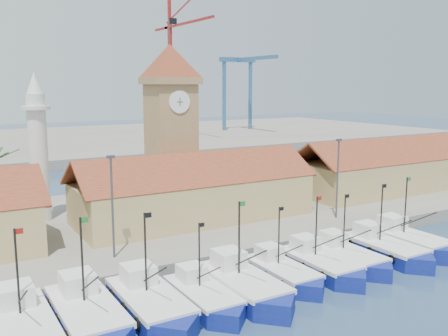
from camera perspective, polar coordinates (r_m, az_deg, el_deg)
ground at (r=41.57m, az=9.70°, el=-13.92°), size 400.00×400.00×0.00m
quay at (r=60.58m, az=-5.13°, el=-5.56°), size 140.00×32.00×1.50m
terminal at (r=142.00m, az=-20.23°, el=2.63°), size 240.00×80.00×2.00m
boat_0 at (r=36.01m, az=-21.94°, el=-16.93°), size 3.77×10.33×7.81m
boat_1 at (r=36.43m, az=-15.21°, el=-16.19°), size 3.89×10.66×8.07m
boat_2 at (r=37.25m, az=-8.25°, el=-15.38°), size 3.81×10.45×7.91m
boat_3 at (r=38.39m, az=-2.22°, el=-14.71°), size 3.23×8.84×6.69m
boat_4 at (r=39.97m, az=2.46°, el=-13.50°), size 3.83×10.50×7.95m
boat_5 at (r=43.10m, az=6.87°, el=-11.99°), size 3.24×8.88×6.72m
boat_6 at (r=45.32m, az=11.11°, el=-10.94°), size 3.48×9.53×7.21m
boat_7 at (r=47.75m, az=14.15°, el=-10.02°), size 3.36×9.20×6.96m
boat_8 at (r=50.73m, az=18.11°, el=-8.97°), size 3.63×9.93×7.52m
boat_9 at (r=53.88m, az=20.59°, el=-8.00°), size 3.74×10.26×7.76m
hall_center at (r=56.31m, az=-3.42°, el=-3.30°), size 27.04×10.13×7.61m
hall_right at (r=76.10m, az=18.55°, el=-0.44°), size 31.20×10.13×7.61m
clock_tower at (r=60.50m, az=-6.10°, el=5.18°), size 5.80×5.80×22.70m
minaret at (r=58.18m, az=-20.48°, el=2.27°), size 3.00×3.00×16.30m
lamp_posts at (r=49.21m, az=1.32°, el=-2.19°), size 80.70×0.25×9.03m
crane_red_right at (r=145.58m, az=-5.84°, el=12.28°), size 1.00×35.49×38.77m
gantry at (r=161.11m, az=2.20°, el=10.73°), size 13.00×22.00×23.20m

